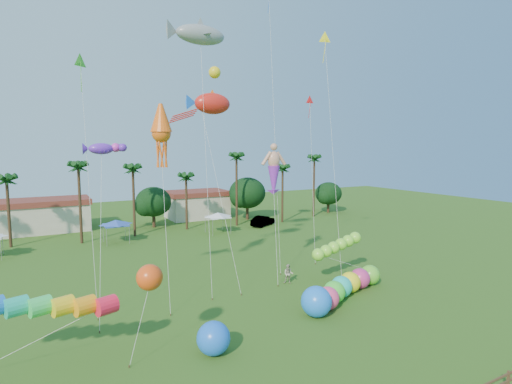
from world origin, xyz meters
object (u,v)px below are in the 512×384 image
car_b (263,221)px  caterpillar_inflatable (341,289)px  blue_ball (213,338)px  spectator_b (288,274)px

car_b → caterpillar_inflatable: size_ratio=0.45×
car_b → blue_ball: 40.04m
spectator_b → caterpillar_inflatable: caterpillar_inflatable is taller
car_b → blue_ball: size_ratio=2.43×
spectator_b → caterpillar_inflatable: 5.63m
car_b → caterpillar_inflatable: bearing=131.8°
blue_ball → caterpillar_inflatable: bearing=13.5°
spectator_b → blue_ball: bearing=-103.1°
blue_ball → car_b: bearing=55.9°
caterpillar_inflatable → blue_ball: caterpillar_inflatable is taller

